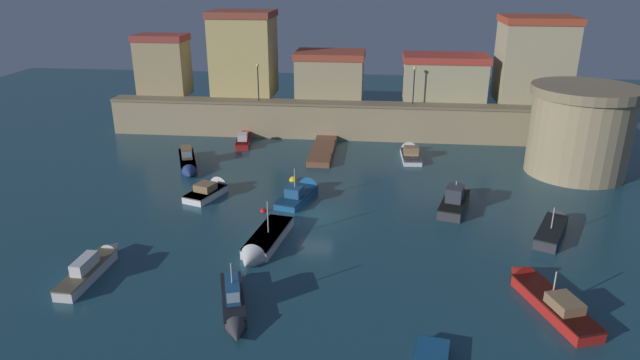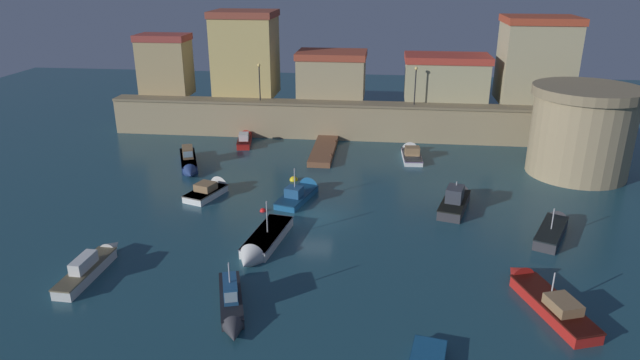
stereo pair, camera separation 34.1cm
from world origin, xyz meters
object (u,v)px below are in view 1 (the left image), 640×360
(moored_boat_1, at_px, (262,245))
(moored_boat_11, at_px, (553,227))
(quay_lamp_1, at_px, (414,80))
(moored_boat_2, at_px, (410,152))
(fortress_tower, at_px, (580,130))
(moored_boat_6, at_px, (545,296))
(moored_boat_5, at_px, (456,198))
(mooring_buoy_1, at_px, (207,185))
(moored_boat_0, at_px, (211,189))
(mooring_buoy_2, at_px, (293,180))
(moored_boat_8, at_px, (302,191))
(mooring_buoy_0, at_px, (263,211))
(moored_boat_7, at_px, (93,265))
(moored_boat_3, at_px, (234,305))
(moored_boat_4, at_px, (188,162))
(quay_lamp_0, at_px, (258,77))
(moored_boat_9, at_px, (244,139))

(moored_boat_1, distance_m, moored_boat_11, 20.02)
(quay_lamp_1, relative_size, moored_boat_2, 0.67)
(fortress_tower, distance_m, moored_boat_11, 13.97)
(moored_boat_2, height_order, moored_boat_6, moored_boat_6)
(moored_boat_5, distance_m, mooring_buoy_1, 20.38)
(moored_boat_2, distance_m, moored_boat_6, 25.68)
(moored_boat_0, xyz_separation_m, mooring_buoy_2, (6.10, 3.69, -0.38))
(moored_boat_8, height_order, mooring_buoy_0, moored_boat_8)
(mooring_buoy_1, bearing_deg, moored_boat_8, -9.96)
(mooring_buoy_0, distance_m, mooring_buoy_2, 6.80)
(moored_boat_0, height_order, moored_boat_7, moored_boat_7)
(mooring_buoy_2, bearing_deg, moored_boat_0, -148.79)
(moored_boat_1, distance_m, moored_boat_3, 7.13)
(moored_boat_3, relative_size, moored_boat_8, 0.98)
(moored_boat_5, bearing_deg, mooring_buoy_2, 89.07)
(mooring_buoy_2, bearing_deg, mooring_buoy_1, -165.49)
(moored_boat_1, xyz_separation_m, moored_boat_4, (-9.95, 14.82, 0.16))
(moored_boat_0, distance_m, moored_boat_6, 26.22)
(quay_lamp_0, relative_size, moored_boat_0, 0.78)
(moored_boat_6, bearing_deg, moored_boat_8, 28.78)
(mooring_buoy_0, bearing_deg, moored_boat_7, -130.08)
(moored_boat_6, height_order, mooring_buoy_0, moored_boat_6)
(moored_boat_7, bearing_deg, moored_boat_8, -37.08)
(moored_boat_8, relative_size, mooring_buoy_0, 13.00)
(quay_lamp_1, xyz_separation_m, moored_boat_11, (8.87, -21.09, -5.96))
(moored_boat_9, xyz_separation_m, mooring_buoy_2, (6.79, -10.27, -0.44))
(fortress_tower, distance_m, moored_boat_7, 40.22)
(moored_boat_4, bearing_deg, fortress_tower, 72.52)
(moored_boat_0, bearing_deg, moored_boat_4, 52.96)
(moored_boat_7, distance_m, moored_boat_11, 30.21)
(moored_boat_1, height_order, moored_boat_9, moored_boat_1)
(moored_boat_3, height_order, mooring_buoy_0, moored_boat_3)
(moored_boat_3, bearing_deg, moored_boat_0, -177.18)
(moored_boat_9, bearing_deg, moored_boat_8, -158.97)
(moored_boat_11, height_order, mooring_buoy_1, moored_boat_11)
(quay_lamp_1, xyz_separation_m, moored_boat_0, (-16.60, -16.85, -5.99))
(moored_boat_0, height_order, mooring_buoy_2, moored_boat_0)
(quay_lamp_1, height_order, moored_boat_4, quay_lamp_1)
(quay_lamp_0, xyz_separation_m, moored_boat_4, (-4.37, -10.98, -5.86))
(moored_boat_0, bearing_deg, moored_boat_6, -101.42)
(quay_lamp_0, distance_m, moored_boat_3, 33.91)
(fortress_tower, height_order, moored_boat_0, fortress_tower)
(moored_boat_8, distance_m, moored_boat_9, 15.73)
(moored_boat_1, height_order, moored_boat_3, moored_boat_1)
(moored_boat_2, height_order, moored_boat_3, moored_boat_3)
(moored_boat_4, bearing_deg, moored_boat_7, -20.05)
(moored_boat_4, height_order, mooring_buoy_0, moored_boat_4)
(moored_boat_3, bearing_deg, mooring_buoy_0, 167.36)
(mooring_buoy_0, bearing_deg, moored_boat_9, 108.10)
(mooring_buoy_2, bearing_deg, moored_boat_1, -90.37)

